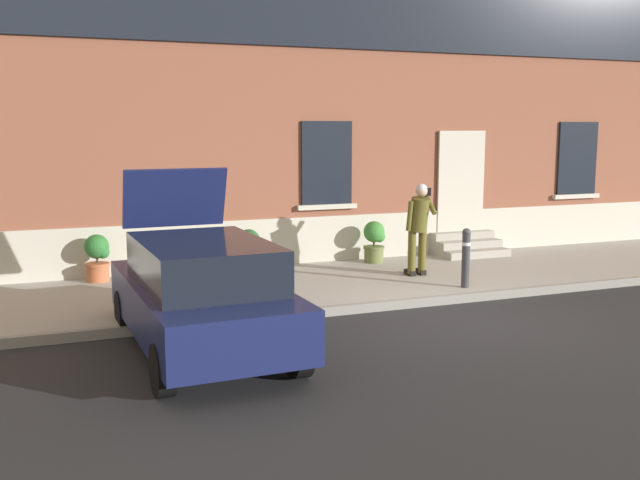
# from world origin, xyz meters

# --- Properties ---
(ground_plane) EXTENTS (80.00, 80.00, 0.00)m
(ground_plane) POSITION_xyz_m (0.00, 0.00, 0.00)
(ground_plane) COLOR #232326
(sidewalk) EXTENTS (24.00, 3.60, 0.15)m
(sidewalk) POSITION_xyz_m (0.00, 2.80, 0.07)
(sidewalk) COLOR #99968E
(sidewalk) RESTS_ON ground
(curb_edge) EXTENTS (24.00, 0.12, 0.15)m
(curb_edge) POSITION_xyz_m (0.00, 0.94, 0.07)
(curb_edge) COLOR gray
(curb_edge) RESTS_ON ground
(building_facade) EXTENTS (24.00, 1.52, 7.50)m
(building_facade) POSITION_xyz_m (0.01, 5.29, 3.73)
(building_facade) COLOR brown
(building_facade) RESTS_ON ground
(entrance_stoop) EXTENTS (1.50, 0.96, 0.48)m
(entrance_stoop) POSITION_xyz_m (2.86, 4.23, 0.34)
(entrance_stoop) COLOR #9E998E
(entrance_stoop) RESTS_ON sidewalk
(hatchback_car_navy) EXTENTS (1.91, 4.12, 2.34)m
(hatchback_car_navy) POSITION_xyz_m (-3.99, -0.20, 0.80)
(hatchback_car_navy) COLOR #161E4C
(hatchback_car_navy) RESTS_ON ground
(bollard_near_person) EXTENTS (0.15, 0.15, 1.04)m
(bollard_near_person) POSITION_xyz_m (0.98, 1.35, 0.71)
(bollard_near_person) COLOR #333338
(bollard_near_person) RESTS_ON sidewalk
(person_on_phone) EXTENTS (0.51, 0.50, 1.74)m
(person_on_phone) POSITION_xyz_m (0.70, 2.54, 1.15)
(person_on_phone) COLOR #514C1E
(person_on_phone) RESTS_ON sidewalk
(planter_terracotta) EXTENTS (0.44, 0.44, 0.86)m
(planter_terracotta) POSITION_xyz_m (-4.95, 4.21, 0.61)
(planter_terracotta) COLOR #B25B38
(planter_terracotta) RESTS_ON sidewalk
(planter_charcoal) EXTENTS (0.44, 0.44, 0.86)m
(planter_charcoal) POSITION_xyz_m (-2.20, 3.87, 0.61)
(planter_charcoal) COLOR #2D2D30
(planter_charcoal) RESTS_ON sidewalk
(planter_olive) EXTENTS (0.44, 0.44, 0.86)m
(planter_olive) POSITION_xyz_m (0.54, 4.10, 0.61)
(planter_olive) COLOR #606B38
(planter_olive) RESTS_ON sidewalk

